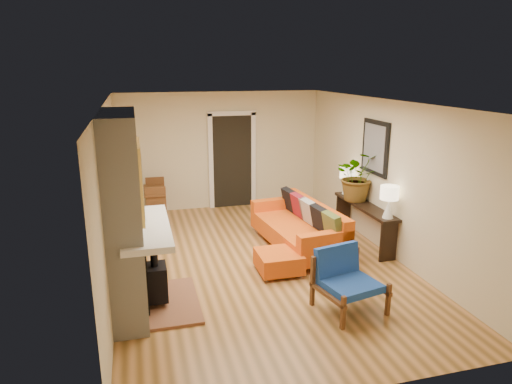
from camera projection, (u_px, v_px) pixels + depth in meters
room_shell at (254, 157)px, 9.80m from camera, size 6.50×6.50×6.50m
fireplace at (128, 220)px, 5.77m from camera, size 1.09×1.68×2.60m
sofa at (301, 227)px, 8.08m from camera, size 1.17×2.28×0.86m
ottoman at (279, 261)px, 7.11m from camera, size 0.66×0.66×0.34m
blue_chair at (345, 276)px, 6.03m from camera, size 0.92×0.90×0.81m
dining_table at (152, 196)px, 9.31m from camera, size 0.70×1.61×0.86m
console_table at (365, 213)px, 8.22m from camera, size 0.34×1.85×0.72m
lamp_near at (389, 198)px, 7.38m from camera, size 0.30×0.30×0.54m
lamp_far at (347, 177)px, 8.79m from camera, size 0.30×0.30×0.54m
houseplant at (358, 176)px, 8.34m from camera, size 0.97×0.89×0.93m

